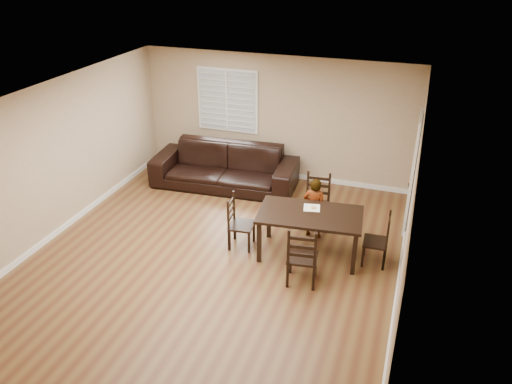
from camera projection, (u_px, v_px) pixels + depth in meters
ground at (214, 257)px, 8.41m from camera, size 7.00×7.00×0.00m
room at (217, 155)px, 7.73m from camera, size 6.04×7.04×2.72m
dining_table at (310, 218)px, 8.18m from camera, size 1.78×1.12×0.79m
chair_near at (317, 201)px, 9.22m from camera, size 0.50×0.47×1.02m
chair_far at (302, 261)px, 7.51m from camera, size 0.51×0.49×1.02m
chair_left at (235, 223)px, 8.56m from camera, size 0.45×0.47×0.95m
chair_right at (383, 242)px, 8.07m from camera, size 0.40×0.43×0.92m
child at (314, 208)px, 8.77m from camera, size 0.43×0.30×1.14m
napkin at (312, 208)px, 8.30m from camera, size 0.32×0.32×0.00m
donut at (313, 207)px, 8.29m from camera, size 0.09×0.09×0.03m
sofa at (225, 167)px, 10.67m from camera, size 3.13×1.39×0.89m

